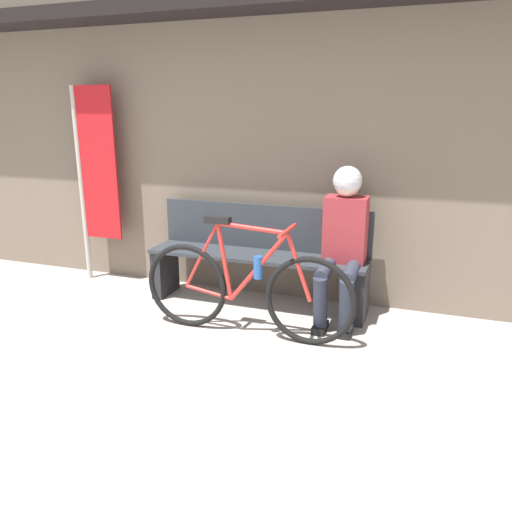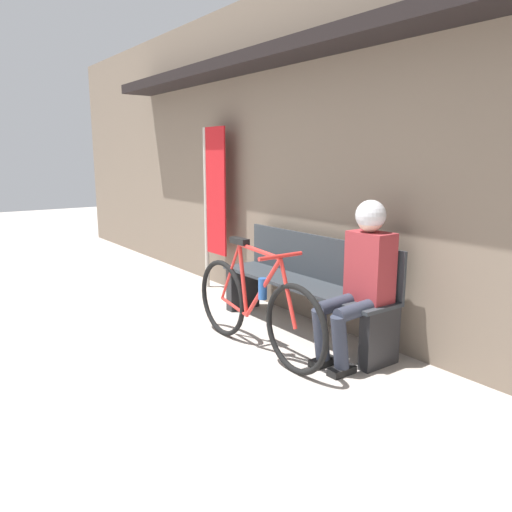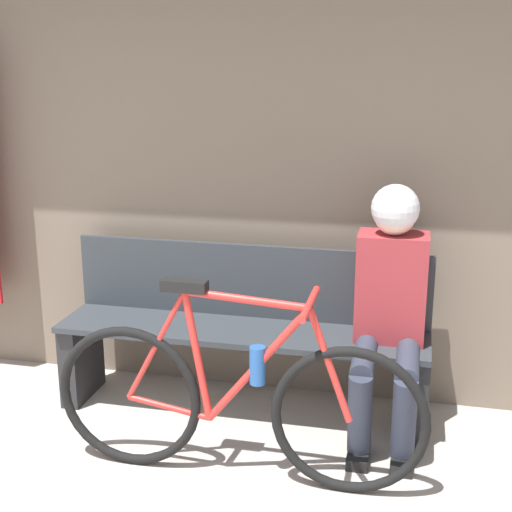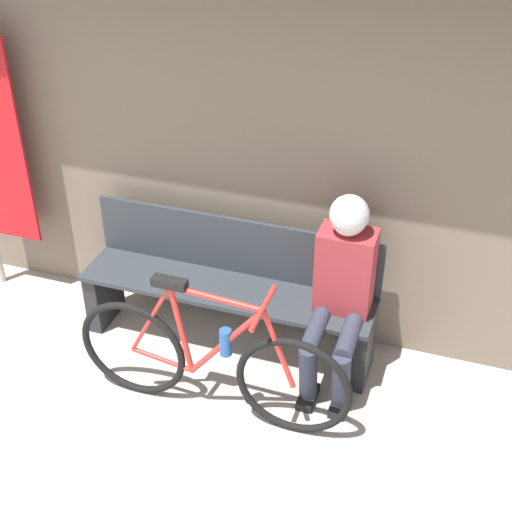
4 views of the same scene
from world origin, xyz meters
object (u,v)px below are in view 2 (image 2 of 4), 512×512
at_px(park_bench_near, 305,286).
at_px(bicycle, 255,308).
at_px(banner_pole, 213,197).
at_px(person_seated, 362,271).

distance_m(park_bench_near, bicycle, 0.67).
bearing_deg(banner_pole, park_bench_near, -3.09).
height_order(person_seated, banner_pole, banner_pole).
bearing_deg(bicycle, person_seated, 40.85).
xyz_separation_m(park_bench_near, bicycle, (0.13, -0.65, -0.05)).
distance_m(park_bench_near, person_seated, 0.82).
height_order(bicycle, banner_pole, banner_pole).
bearing_deg(banner_pole, bicycle, -21.81).
xyz_separation_m(park_bench_near, banner_pole, (-1.74, 0.09, 0.68)).
relative_size(park_bench_near, banner_pole, 1.01).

